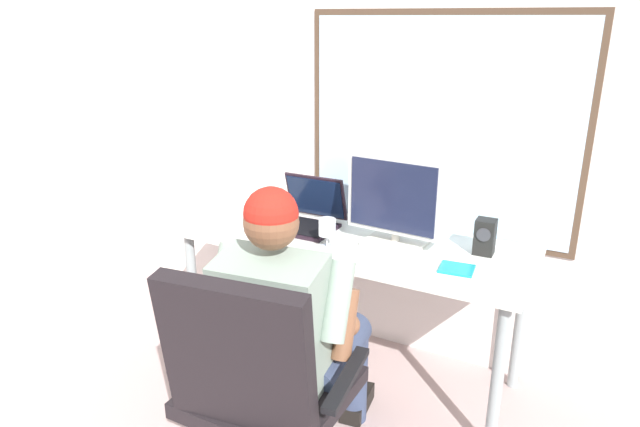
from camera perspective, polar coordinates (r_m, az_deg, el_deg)
wall_rear at (r=2.94m, az=5.95°, el=11.38°), size 5.95×0.08×2.71m
desk at (r=2.77m, az=3.03°, el=-4.13°), size 1.71×0.65×0.74m
office_chair at (r=2.04m, az=-6.42°, el=-16.41°), size 0.67×0.61×1.01m
person_seated at (r=2.21m, az=-2.99°, el=-10.99°), size 0.57×0.83×1.22m
crt_monitor at (r=2.61m, az=7.80°, el=1.73°), size 0.46×0.23×0.43m
laptop at (r=2.89m, az=-1.21°, el=0.05°), size 0.33×0.32×0.25m
wine_glass at (r=2.59m, az=0.78°, el=-1.57°), size 0.08×0.08×0.14m
desk_speaker at (r=2.64m, az=16.26°, el=-2.26°), size 0.09×0.09×0.16m
cd_case at (r=2.47m, az=13.60°, el=-5.43°), size 0.15×0.14×0.01m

